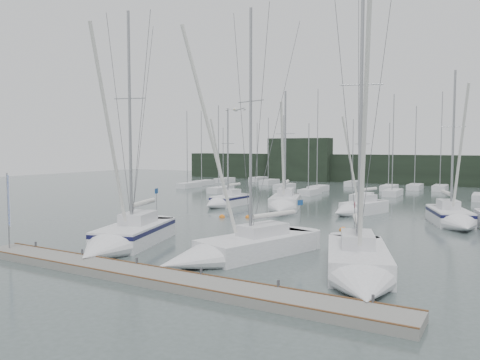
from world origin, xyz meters
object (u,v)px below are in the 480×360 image
Objects in this scene: sailboat_mid_d at (454,219)px; buoy_d at (248,218)px; buoy_a at (281,227)px; sailboat_near_left at (122,239)px; buoy_c at (222,217)px; sailboat_near_right at (360,270)px; sailboat_mid_b at (283,205)px; sailboat_near_center at (227,252)px; sailboat_mid_a at (224,201)px; dock_banner at (9,204)px; buoy_b at (343,231)px; sailboat_mid_c at (356,209)px.

sailboat_mid_d is 17.08m from buoy_d.
buoy_a is 5.66m from buoy_d.
sailboat_near_left is 29.12× the size of buoy_c.
sailboat_near_right is 1.24× the size of sailboat_mid_b.
sailboat_near_center is 1.14× the size of sailboat_mid_d.
sailboat_near_center is 23.78m from sailboat_mid_a.
sailboat_mid_d is 24.29× the size of buoy_a.
buoy_c is (-16.46, 13.89, -0.56)m from sailboat_near_right.
sailboat_mid_d is at bearing 72.46° from dock_banner.
sailboat_mid_b reaches higher than buoy_a.
sailboat_mid_b is (-13.41, 20.49, 0.06)m from sailboat_near_right.
sailboat_near_left is 27.33× the size of buoy_b.
sailboat_near_right is at bearing -42.30° from sailboat_mid_a.
sailboat_mid_a is (-20.35, 20.42, -0.00)m from sailboat_near_right.
sailboat_mid_d is at bearing 40.74° from buoy_b.
buoy_b is at bearing -12.39° from buoy_d.
sailboat_mid_a is at bearing 87.62° from sailboat_near_left.
sailboat_mid_c is 10.23m from buoy_a.
sailboat_near_center reaches higher than sailboat_mid_d.
sailboat_mid_c is 0.82× the size of sailboat_mid_d.
sailboat_near_center is 16.19m from buoy_c.
sailboat_mid_c is (8.33, 21.95, -0.08)m from sailboat_near_left.
sailboat_mid_b is 11.44m from buoy_b.
sailboat_mid_c is at bearing 40.04° from buoy_d.
sailboat_near_center reaches higher than buoy_d.
sailboat_near_left is at bearing -151.13° from sailboat_mid_d.
sailboat_mid_d is 28.17× the size of buoy_d.
sailboat_near_left is at bearing 162.41° from sailboat_near_right.
buoy_d is at bearing 100.56° from dock_banner.
sailboat_near_left is 33.60× the size of buoy_d.
buoy_b is at bearing -159.09° from sailboat_mid_d.
sailboat_mid_b is at bearing -151.94° from sailboat_mid_c.
sailboat_mid_c is 10.32m from buoy_d.
sailboat_mid_a is 13.92m from sailboat_mid_c.
sailboat_mid_d is 24.42× the size of buoy_c.
sailboat_mid_a is at bearing 115.81° from sailboat_near_right.
sailboat_near_right is at bearing -15.80° from sailboat_near_left.
sailboat_mid_d is 32.23m from dock_banner.
buoy_a is 7.13m from buoy_c.
sailboat_near_center reaches higher than sailboat_mid_c.
sailboat_mid_d is (15.63, -1.50, -0.01)m from sailboat_mid_b.
buoy_b is (-4.91, 12.86, -0.56)m from sailboat_near_right.
sailboat_mid_a is 22.62m from sailboat_mid_d.
sailboat_near_left is 25.80m from sailboat_mid_d.
sailboat_mid_a is 0.84× the size of sailboat_mid_d.
sailboat_near_left is at bearing -72.29° from sailboat_mid_a.
buoy_d is at bearing 173.93° from sailboat_mid_d.
sailboat_near_center is 21.23m from sailboat_mid_c.
sailboat_near_left is at bearing -112.98° from buoy_a.
sailboat_mid_b is 2.89× the size of dock_banner.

